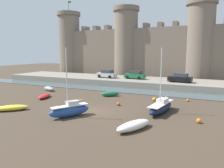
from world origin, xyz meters
TOP-DOWN VIEW (x-y plane):
  - ground_plane at (0.00, 0.00)m, footprint 160.00×160.00m
  - water_channel at (0.00, 13.72)m, footprint 80.00×4.50m
  - quay_road at (0.00, 20.97)m, footprint 63.39×10.00m
  - castle at (-0.00, 30.94)m, footprint 57.82×6.43m
  - sailboat_foreground_left at (6.81, 2.78)m, footprint 2.11×5.72m
  - rowboat_midflat_left at (-2.02, 8.41)m, footprint 2.74×2.49m
  - sailboat_foreground_right at (-1.28, -2.70)m, footprint 2.98×4.28m
  - rowboat_foreground_centre at (-10.02, 3.16)m, footprint 1.96×3.33m
  - rowboat_midflat_centre at (5.93, -3.56)m, footprint 2.59×4.00m
  - rowboat_midflat_right at (-8.62, -3.66)m, footprint 3.38×3.37m
  - rowboat_near_channel_right at (-13.59, 8.16)m, footprint 3.00×1.99m
  - mooring_buoy_near_channel at (10.84, 0.69)m, footprint 0.46×0.46m
  - mooring_buoy_mid_mud at (4.73, 8.04)m, footprint 0.50×0.50m
  - mooring_buoy_off_centre at (1.35, 3.66)m, footprint 0.43×0.43m
  - mooring_buoy_near_shore at (8.86, 9.66)m, footprint 0.36×0.36m
  - car_quay_west at (-8.47, 20.05)m, footprint 4.21×2.11m
  - car_quay_east at (6.42, 19.40)m, footprint 4.21×2.11m
  - car_quay_centre_east at (-2.48, 20.71)m, footprint 4.21×2.11m

SIDE VIEW (x-z plane):
  - ground_plane at x=0.00m, z-range 0.00..0.00m
  - water_channel at x=0.00m, z-range 0.00..0.10m
  - mooring_buoy_near_shore at x=8.86m, z-range 0.00..0.36m
  - mooring_buoy_off_centre at x=1.35m, z-range 0.00..0.43m
  - mooring_buoy_near_channel at x=10.84m, z-range 0.00..0.46m
  - mooring_buoy_mid_mud at x=4.73m, z-range 0.00..0.50m
  - rowboat_foreground_centre at x=-10.02m, z-range 0.02..0.59m
  - rowboat_midflat_right at x=-8.62m, z-range 0.02..0.67m
  - rowboat_near_channel_right at x=-13.59m, z-range 0.02..0.76m
  - rowboat_midflat_left at x=-2.02m, z-range 0.02..0.79m
  - rowboat_midflat_centre at x=5.93m, z-range 0.02..0.79m
  - quay_road at x=0.00m, z-range 0.00..1.24m
  - sailboat_foreground_left at x=6.81m, z-range -2.89..4.15m
  - sailboat_foreground_right at x=-1.28m, z-range -2.81..4.21m
  - car_quay_west at x=-8.47m, z-range 1.21..2.83m
  - car_quay_east at x=6.42m, z-range 1.21..2.83m
  - car_quay_centre_east at x=-2.48m, z-range 1.21..2.83m
  - castle at x=0.00m, z-range -2.52..17.89m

